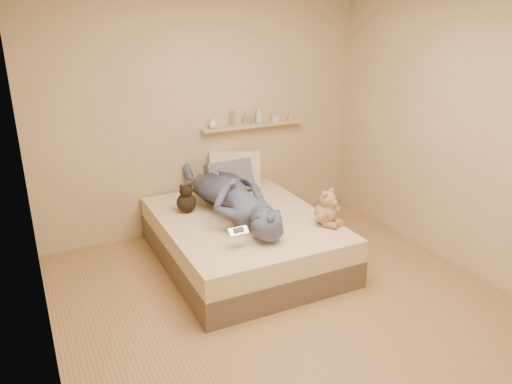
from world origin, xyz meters
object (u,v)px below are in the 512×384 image
game_console (238,231)px  person (231,195)px  teddy_bear (327,210)px  wall_shelf (253,125)px  bed (243,239)px  pillow_grey (230,177)px  pillow_cream (235,169)px  dark_plush (186,200)px

game_console → person: size_ratio=0.10×
teddy_bear → wall_shelf: (-0.07, 1.39, 0.51)m
bed → pillow_grey: size_ratio=3.80×
person → pillow_cream: bearing=-118.1°
dark_plush → pillow_grey: size_ratio=0.58×
dark_plush → wall_shelf: bearing=28.9°
bed → pillow_grey: pillow_grey is taller
teddy_bear → wall_shelf: 1.48m
dark_plush → pillow_cream: bearing=32.7°
pillow_grey → person: size_ratio=0.30×
bed → person: bearing=118.9°
game_console → wall_shelf: wall_shelf is taller
wall_shelf → pillow_cream: bearing=-163.3°
person → pillow_grey: bearing=-113.7°
teddy_bear → person: (-0.69, 0.60, 0.06)m
pillow_grey → wall_shelf: (0.39, 0.22, 0.48)m
game_console → pillow_grey: pillow_grey is taller
dark_plush → pillow_grey: (0.60, 0.32, 0.04)m
person → wall_shelf: 1.10m
dark_plush → person: person is taller
game_console → wall_shelf: (0.85, 1.47, 0.50)m
game_console → wall_shelf: size_ratio=0.14×
wall_shelf → game_console: bearing=-120.0°
teddy_bear → pillow_cream: 1.35m
teddy_bear → pillow_grey: size_ratio=0.68×
bed → game_console: (-0.30, -0.56, 0.37)m
bed → game_console: 0.73m
teddy_bear → dark_plush: teddy_bear is taller
game_console → person: (0.23, 0.68, 0.05)m
bed → wall_shelf: bearing=58.8°
dark_plush → bed: bearing=-40.2°
teddy_bear → dark_plush: (-1.05, 0.85, -0.01)m
dark_plush → person: bearing=-33.8°
bed → person: (-0.07, 0.12, 0.42)m
bed → teddy_bear: teddy_bear is taller
bed → teddy_bear: bearing=-37.7°
teddy_bear → pillow_grey: pillow_grey is taller
bed → person: size_ratio=1.16×
game_console → pillow_cream: bearing=67.2°
game_console → dark_plush: bearing=98.4°
game_console → dark_plush: (-0.14, 0.92, -0.02)m
pillow_cream → pillow_grey: (-0.12, -0.14, -0.03)m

